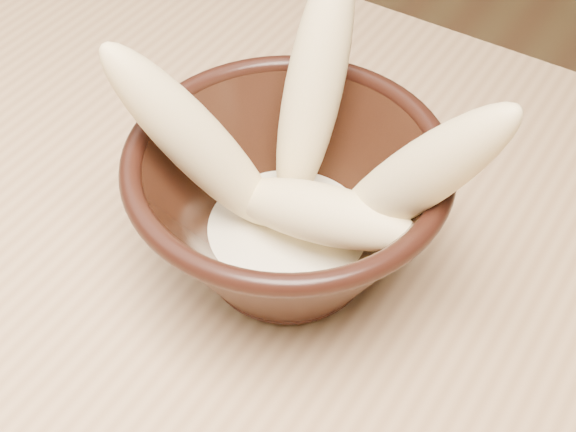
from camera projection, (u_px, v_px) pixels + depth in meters
The scene contains 6 objects.
bowl at pixel (288, 206), 0.48m from camera, with size 0.19×0.19×0.10m.
milk_puddle at pixel (288, 234), 0.50m from camera, with size 0.11×0.11×0.01m, color #EEE5BF.
banana_upright at pixel (314, 87), 0.48m from camera, with size 0.03×0.03×0.16m, color #F3DD8F.
banana_left at pixel (196, 142), 0.45m from camera, with size 0.03×0.03×0.15m, color #F3DD8F.
banana_right at pixel (411, 182), 0.42m from camera, with size 0.03×0.03×0.16m, color #F3DD8F.
banana_across at pixel (319, 213), 0.46m from camera, with size 0.03×0.03×0.12m, color #F3DD8F.
Camera 1 is at (0.06, -0.18, 1.16)m, focal length 50.00 mm.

